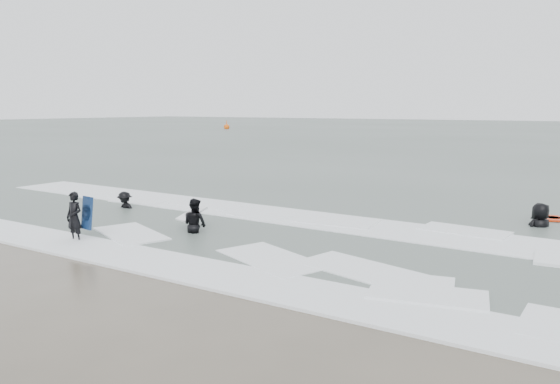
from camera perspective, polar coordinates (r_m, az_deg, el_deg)
The scene contains 10 objects.
ground at distance 14.55m, azimuth -10.95°, elevation -6.83°, with size 320.00×320.00×0.00m, color brown.
sea at distance 90.61m, azimuth 27.15°, elevation 5.45°, with size 320.00×320.00×0.00m, color #47544C.
surfer_centre at distance 17.08m, azimuth -20.57°, elevation -4.89°, with size 0.55×0.36×1.50m, color black.
surfer_wading at distance 17.23m, azimuth -8.85°, elevation -4.31°, with size 0.81×0.63×1.66m, color black.
surfer_breaker at distance 21.79m, azimuth -15.89°, elevation -1.78°, with size 1.00×0.57×1.55m, color black.
surfer_right_near at distance 21.05m, azimuth 25.24°, elevation -2.66°, with size 0.94×0.39×1.60m, color black.
surfer_right_far at distance 19.70m, azimuth 25.49°, elevation -3.42°, with size 0.97×0.63×1.98m, color black.
surf_foam at distance 17.29m, azimuth -2.37°, elevation -4.03°, with size 30.03×9.06×0.09m.
bodyboards at distance 17.37m, azimuth 1.35°, elevation -2.42°, with size 11.63×11.28×1.25m.
buoy at distance 98.47m, azimuth -5.59°, elevation 6.78°, with size 1.00×1.00×1.65m.
Camera 1 is at (9.84, -9.99, 3.89)m, focal length 35.00 mm.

